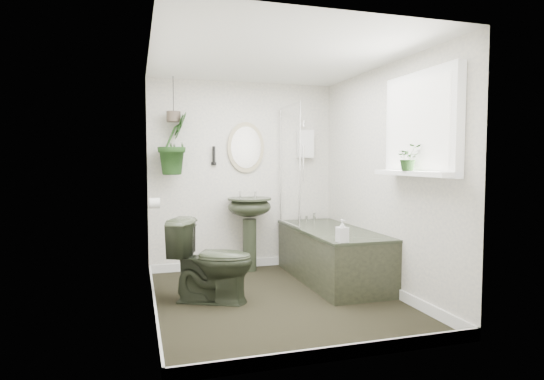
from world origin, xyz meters
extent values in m
cube|color=black|center=(0.00, 0.00, -0.01)|extent=(2.30, 2.80, 0.02)
cube|color=white|center=(0.00, 0.00, 2.31)|extent=(2.30, 2.80, 0.02)
cube|color=white|center=(0.00, 1.41, 1.15)|extent=(2.30, 0.02, 2.30)
cube|color=white|center=(0.00, -1.41, 1.15)|extent=(2.30, 0.02, 2.30)
cube|color=white|center=(-1.16, 0.00, 1.15)|extent=(0.02, 2.80, 2.30)
cube|color=white|center=(1.16, 0.00, 1.15)|extent=(0.02, 2.80, 2.30)
cube|color=white|center=(0.00, 0.00, 0.05)|extent=(2.30, 2.80, 0.10)
cube|color=white|center=(0.80, 1.34, 1.55)|extent=(0.20, 0.10, 0.35)
ellipsoid|color=tan|center=(0.03, 1.37, 1.50)|extent=(0.46, 0.03, 0.62)
cylinder|color=black|center=(-0.37, 1.36, 1.40)|extent=(0.04, 0.04, 0.22)
cylinder|color=white|center=(-1.10, 0.70, 0.90)|extent=(0.11, 0.11, 0.11)
cube|color=white|center=(1.09, -0.70, 1.65)|extent=(0.08, 1.00, 0.90)
cube|color=white|center=(1.02, -0.70, 1.23)|extent=(0.18, 1.00, 0.04)
cube|color=white|center=(1.04, -0.70, 1.65)|extent=(0.01, 0.86, 0.76)
imported|color=#282F20|center=(-0.60, 0.13, 0.39)|extent=(0.89, 0.72, 0.79)
imported|color=black|center=(0.97, -0.70, 1.36)|extent=(0.24, 0.22, 0.23)
imported|color=black|center=(-0.85, 1.25, 1.54)|extent=(0.51, 0.51, 0.73)
imported|color=black|center=(0.55, -0.29, 0.69)|extent=(0.10, 0.10, 0.21)
cylinder|color=#4F4237|center=(-0.85, 1.25, 1.84)|extent=(0.16, 0.16, 0.12)
camera|label=1|loc=(-1.28, -4.11, 1.34)|focal=30.00mm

